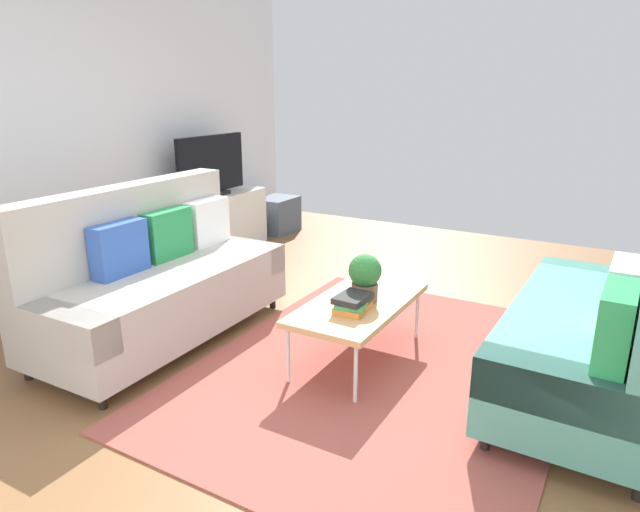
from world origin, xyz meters
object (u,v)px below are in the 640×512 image
(couch_beige, at_px, (157,278))
(table_book_0, at_px, (353,308))
(coffee_table, at_px, (359,305))
(vase_1, at_px, (183,194))
(tv_console, at_px, (213,224))
(vase_0, at_px, (169,196))
(storage_trunk, at_px, (277,215))
(bottle_0, at_px, (203,192))
(tv, at_px, (211,167))
(bottle_1, at_px, (208,188))
(potted_plant, at_px, (365,276))
(couch_green, at_px, (603,327))

(couch_beige, relative_size, table_book_0, 7.96)
(coffee_table, height_order, vase_1, vase_1)
(tv_console, xyz_separation_m, vase_0, (-0.58, 0.05, 0.41))
(storage_trunk, relative_size, bottle_0, 3.61)
(couch_beige, distance_m, storage_trunk, 3.15)
(coffee_table, height_order, tv, tv)
(vase_0, distance_m, bottle_1, 0.50)
(potted_plant, bearing_deg, storage_trunk, 43.51)
(tv, bearing_deg, table_book_0, -123.35)
(bottle_1, bearing_deg, tv, 12.20)
(storage_trunk, bearing_deg, vase_0, 174.90)
(tv, bearing_deg, potted_plant, -120.19)
(couch_green, distance_m, tv_console, 4.11)
(couch_beige, height_order, tv, tv)
(coffee_table, xyz_separation_m, bottle_0, (1.31, 2.47, 0.32))
(vase_1, bearing_deg, bottle_0, -24.27)
(potted_plant, xyz_separation_m, vase_1, (1.08, 2.58, 0.13))
(couch_green, bearing_deg, bottle_1, 75.00)
(bottle_0, bearing_deg, couch_green, -104.85)
(potted_plant, xyz_separation_m, bottle_1, (1.37, 2.49, 0.15))
(vase_1, bearing_deg, tv, -10.36)
(bottle_1, bearing_deg, storage_trunk, -2.88)
(coffee_table, height_order, potted_plant, potted_plant)
(potted_plant, bearing_deg, coffee_table, 145.61)
(couch_green, relative_size, tv, 1.92)
(vase_0, height_order, bottle_1, bottle_1)
(table_book_0, distance_m, bottle_0, 2.92)
(tv_console, bearing_deg, vase_1, 172.56)
(vase_0, xyz_separation_m, vase_1, (0.20, 0.00, -0.01))
(vase_1, bearing_deg, coffee_table, -113.51)
(tv, height_order, storage_trunk, tv)
(couch_beige, distance_m, tv_console, 2.18)
(vase_1, distance_m, bottle_1, 0.31)
(vase_1, bearing_deg, tv_console, -7.44)
(potted_plant, bearing_deg, couch_beige, 106.30)
(couch_beige, distance_m, vase_0, 1.75)
(couch_green, relative_size, potted_plant, 6.11)
(coffee_table, bearing_deg, tv_console, 59.19)
(tv_console, bearing_deg, table_book_0, -123.14)
(storage_trunk, bearing_deg, table_book_0, -138.48)
(storage_trunk, bearing_deg, couch_beige, -161.75)
(table_book_0, height_order, vase_1, vase_1)
(tv_console, bearing_deg, vase_0, 175.07)
(bottle_0, height_order, bottle_1, bottle_1)
(tv, xyz_separation_m, storage_trunk, (1.10, -0.08, -0.73))
(potted_plant, bearing_deg, vase_0, 71.16)
(couch_green, height_order, vase_0, couch_green)
(coffee_table, bearing_deg, vase_1, 66.49)
(couch_beige, bearing_deg, bottle_1, -150.52)
(couch_green, bearing_deg, bottle_0, 76.25)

